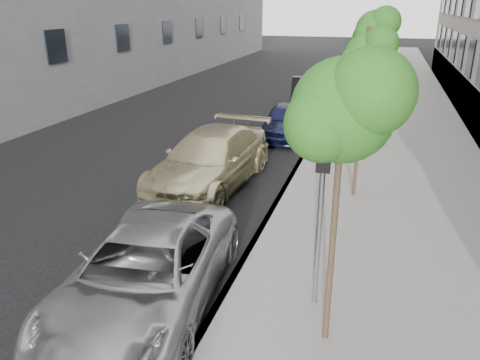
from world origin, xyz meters
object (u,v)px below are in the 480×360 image
at_px(tree_far, 376,30).
at_px(signal_pole, 321,206).
at_px(minivan, 146,272).
at_px(suv, 210,160).
at_px(sedan_black, 308,94).
at_px(sedan_blue, 285,121).
at_px(tree_mid, 367,55).
at_px(sedan_rear, 321,81).
at_px(tree_near, 345,110).

xyz_separation_m(tree_far, signal_pole, (-0.35, -12.06, -2.31)).
xyz_separation_m(signal_pole, minivan, (-2.98, -0.88, -1.33)).
bearing_deg(tree_far, suv, -123.27).
bearing_deg(sedan_black, suv, -104.11).
xyz_separation_m(tree_far, sedan_blue, (-3.33, -0.40, -3.69)).
xyz_separation_m(tree_mid, minivan, (-3.33, -6.44, -3.33)).
relative_size(suv, sedan_rear, 1.26).
height_order(tree_near, suv, tree_near).
bearing_deg(suv, tree_far, 61.66).
relative_size(tree_near, sedan_blue, 1.14).
distance_m(tree_mid, sedan_rear, 18.10).
height_order(tree_far, signal_pole, tree_far).
relative_size(tree_far, sedan_rear, 1.11).
height_order(tree_far, minivan, tree_far).
height_order(tree_far, sedan_black, tree_far).
relative_size(signal_pole, suv, 0.53).
height_order(tree_far, sedan_blue, tree_far).
bearing_deg(suv, tree_near, -50.33).
bearing_deg(tree_near, tree_far, 90.00).
bearing_deg(sedan_rear, minivan, -92.80).
distance_m(tree_far, sedan_black, 7.41).
distance_m(tree_mid, sedan_black, 12.94).
height_order(tree_near, tree_mid, tree_near).
bearing_deg(suv, sedan_rear, 91.50).
bearing_deg(sedan_rear, signal_pole, -85.42).
xyz_separation_m(tree_near, tree_mid, (-0.00, 6.50, 0.12)).
relative_size(tree_mid, tree_far, 0.91).
relative_size(tree_far, sedan_blue, 1.24).
height_order(sedan_blue, sedan_black, sedan_black).
relative_size(tree_near, signal_pole, 1.52).
bearing_deg(tree_near, sedan_blue, 104.79).
bearing_deg(sedan_black, sedan_rear, 80.82).
distance_m(tree_near, tree_mid, 6.50).
xyz_separation_m(suv, sedan_rear, (1.06, 17.64, -0.18)).
bearing_deg(sedan_black, tree_near, -89.02).
height_order(signal_pole, sedan_black, signal_pole).
bearing_deg(sedan_black, signal_pole, -89.58).
height_order(sedan_black, sedan_rear, sedan_black).
relative_size(tree_mid, signal_pole, 1.51).
bearing_deg(signal_pole, sedan_blue, 101.62).
distance_m(minivan, sedan_black, 18.50).
distance_m(tree_far, minivan, 13.85).
bearing_deg(sedan_black, minivan, -99.18).
bearing_deg(tree_mid, sedan_rear, 100.79).
bearing_deg(sedan_rear, sedan_black, -92.80).
bearing_deg(sedan_blue, sedan_rear, 88.90).
xyz_separation_m(sedan_blue, sedan_rear, (-0.00, 11.36, -0.03)).
height_order(tree_far, suv, tree_far).
distance_m(tree_far, signal_pole, 12.28).
relative_size(tree_far, sedan_black, 1.04).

